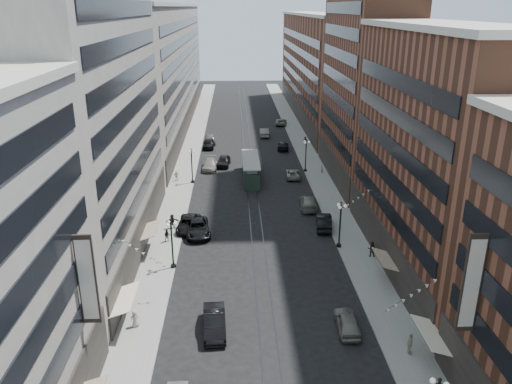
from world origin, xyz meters
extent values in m
plane|color=black|center=(0.00, 60.00, 0.00)|extent=(220.00, 220.00, 0.00)
cube|color=gray|center=(-11.00, 70.00, 0.07)|extent=(4.00, 180.00, 0.15)
cube|color=gray|center=(11.00, 70.00, 0.07)|extent=(4.00, 180.00, 0.15)
cube|color=#2D2D33|center=(-0.70, 70.00, 0.01)|extent=(0.12, 180.00, 0.02)
cube|color=#2D2D33|center=(0.70, 70.00, 0.01)|extent=(0.12, 180.00, 0.02)
cube|color=#A49D92|center=(-17.00, 33.00, 14.00)|extent=(8.00, 36.00, 28.00)
cube|color=#A49D92|center=(-17.00, 96.00, 13.00)|extent=(8.00, 90.00, 26.00)
cube|color=brown|center=(17.00, 28.00, 12.00)|extent=(8.00, 30.00, 24.00)
cube|color=brown|center=(17.00, 56.00, 21.00)|extent=(8.00, 26.00, 42.00)
cube|color=brown|center=(17.00, 105.00, 12.00)|extent=(8.00, 72.00, 24.00)
cylinder|color=black|center=(-9.20, 28.00, 0.30)|extent=(0.56, 0.56, 0.30)
cylinder|color=black|center=(-9.20, 28.00, 2.75)|extent=(0.18, 0.18, 5.20)
sphere|color=black|center=(-9.20, 28.00, 5.55)|extent=(0.24, 0.24, 0.24)
sphere|color=white|center=(-8.75, 28.00, 5.15)|extent=(0.36, 0.36, 0.36)
sphere|color=white|center=(-9.42, 28.39, 5.15)|extent=(0.36, 0.36, 0.36)
sphere|color=white|center=(-9.42, 27.61, 5.15)|extent=(0.36, 0.36, 0.36)
cylinder|color=black|center=(-9.20, 55.00, 0.30)|extent=(0.56, 0.56, 0.30)
cylinder|color=black|center=(-9.20, 55.00, 2.75)|extent=(0.18, 0.18, 5.20)
sphere|color=black|center=(-9.20, 55.00, 5.55)|extent=(0.24, 0.24, 0.24)
sphere|color=white|center=(-8.75, 55.00, 5.15)|extent=(0.36, 0.36, 0.36)
sphere|color=white|center=(-9.42, 55.39, 5.15)|extent=(0.36, 0.36, 0.36)
sphere|color=white|center=(-9.42, 54.61, 5.15)|extent=(0.36, 0.36, 0.36)
sphere|color=black|center=(9.20, 4.00, 5.55)|extent=(0.24, 0.24, 0.24)
sphere|color=white|center=(8.97, 4.39, 5.15)|extent=(0.36, 0.36, 0.36)
cylinder|color=black|center=(9.20, 32.00, 0.30)|extent=(0.56, 0.56, 0.30)
cylinder|color=black|center=(9.20, 32.00, 2.75)|extent=(0.18, 0.18, 5.20)
sphere|color=black|center=(9.20, 32.00, 5.55)|extent=(0.24, 0.24, 0.24)
sphere|color=white|center=(9.65, 32.00, 5.15)|extent=(0.36, 0.36, 0.36)
sphere|color=white|center=(8.97, 32.39, 5.15)|extent=(0.36, 0.36, 0.36)
sphere|color=white|center=(8.97, 31.61, 5.15)|extent=(0.36, 0.36, 0.36)
cylinder|color=black|center=(9.20, 60.00, 0.30)|extent=(0.56, 0.56, 0.30)
cylinder|color=black|center=(9.20, 60.00, 2.75)|extent=(0.18, 0.18, 5.20)
sphere|color=black|center=(9.20, 60.00, 5.55)|extent=(0.24, 0.24, 0.24)
sphere|color=white|center=(9.65, 60.00, 5.15)|extent=(0.36, 0.36, 0.36)
sphere|color=white|center=(8.97, 60.39, 5.15)|extent=(0.36, 0.36, 0.36)
sphere|color=white|center=(8.97, 59.61, 5.15)|extent=(0.36, 0.36, 0.36)
cube|color=#213428|center=(0.00, 57.03, 1.25)|extent=(2.41, 11.58, 2.51)
cube|color=gray|center=(0.00, 57.03, 2.80)|extent=(1.54, 10.62, 0.58)
cube|color=gray|center=(0.00, 57.03, 3.19)|extent=(2.61, 11.78, 0.14)
cylinder|color=black|center=(0.00, 52.68, 0.34)|extent=(2.22, 0.68, 0.68)
cylinder|color=black|center=(0.00, 61.37, 0.34)|extent=(2.22, 0.68, 0.68)
imported|color=black|center=(-7.18, 36.35, 0.85)|extent=(3.63, 6.46, 1.71)
imported|color=slate|center=(6.80, 16.60, 0.77)|extent=(2.01, 4.60, 1.54)
imported|color=black|center=(-4.50, 16.94, 0.87)|extent=(2.12, 5.38, 1.74)
imported|color=#9F9284|center=(-11.31, 17.67, 0.93)|extent=(0.86, 0.66, 1.55)
imported|color=black|center=(-10.56, 34.13, 0.91)|extent=(0.78, 0.49, 1.53)
imported|color=#B1AB93|center=(11.02, 13.15, 1.07)|extent=(0.73, 1.17, 1.85)
imported|color=black|center=(-8.40, 37.72, 0.77)|extent=(2.95, 5.73, 1.54)
imported|color=slate|center=(-6.80, 62.25, 0.85)|extent=(2.39, 5.85, 1.70)
imported|color=black|center=(-7.59, 75.78, 0.90)|extent=(2.32, 5.34, 1.79)
imported|color=black|center=(8.40, 37.47, 0.86)|extent=(2.54, 5.45, 1.73)
imported|color=gray|center=(6.80, 57.03, 0.68)|extent=(2.63, 5.04, 1.36)
imported|color=black|center=(6.80, 74.09, 0.74)|extent=(2.66, 5.30, 1.48)
imported|color=black|center=(-4.50, 63.98, 0.88)|extent=(2.62, 5.37, 1.76)
imported|color=slate|center=(3.80, 84.51, 0.87)|extent=(1.94, 5.30, 1.73)
imported|color=black|center=(-10.40, 37.99, 1.05)|extent=(1.74, 0.88, 1.81)
imported|color=#BAB19A|center=(-11.76, 56.00, 0.96)|extent=(1.04, 0.75, 1.61)
imported|color=black|center=(12.28, 29.50, 1.05)|extent=(0.95, 0.64, 1.79)
imported|color=#BFB09E|center=(11.78, 58.86, 0.93)|extent=(0.68, 0.64, 1.57)
imported|color=black|center=(11.59, 77.46, 0.90)|extent=(1.03, 0.60, 1.49)
imported|color=#625F57|center=(-7.44, 79.34, 0.89)|extent=(2.43, 5.37, 1.79)
imported|color=slate|center=(7.43, 44.14, 0.81)|extent=(2.83, 5.79, 1.62)
imported|color=gray|center=(8.40, 95.37, 0.72)|extent=(3.05, 5.45, 1.44)
camera|label=1|loc=(-2.57, -18.89, 25.96)|focal=35.00mm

